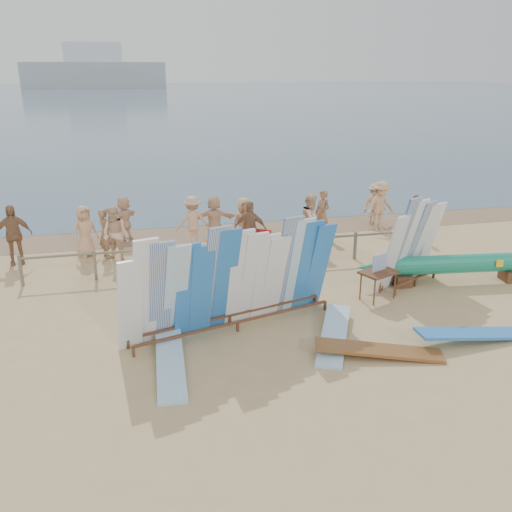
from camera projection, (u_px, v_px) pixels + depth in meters
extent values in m
plane|color=tan|center=(254.00, 309.00, 13.78)|extent=(160.00, 160.00, 0.00)
cube|color=#3F5A70|center=(137.00, 95.00, 131.67)|extent=(320.00, 240.00, 0.02)
cube|color=#84664A|center=(212.00, 231.00, 20.41)|extent=(40.00, 2.60, 0.01)
cube|color=#999EA3|center=(95.00, 75.00, 175.69)|extent=(45.00, 8.00, 8.00)
cube|color=silver|center=(93.00, 52.00, 173.41)|extent=(18.00, 6.00, 6.00)
cube|color=#6F6654|center=(232.00, 244.00, 16.29)|extent=(12.00, 0.06, 0.06)
cube|color=#6F6654|center=(21.00, 271.00, 15.12)|extent=(0.08, 0.08, 0.90)
cube|color=#6F6654|center=(95.00, 265.00, 15.55)|extent=(0.08, 0.08, 0.90)
cube|color=#6F6654|center=(165.00, 260.00, 15.97)|extent=(0.08, 0.08, 0.90)
cube|color=#6F6654|center=(232.00, 255.00, 16.40)|extent=(0.08, 0.08, 0.90)
cube|color=#6F6654|center=(295.00, 250.00, 16.83)|extent=(0.08, 0.08, 0.90)
cube|color=#6F6654|center=(355.00, 246.00, 17.25)|extent=(0.08, 0.08, 0.90)
cube|color=#6F6654|center=(412.00, 242.00, 17.68)|extent=(0.08, 0.08, 0.90)
cube|color=brown|center=(238.00, 322.00, 12.52)|extent=(4.78, 1.38, 0.06)
cube|color=brown|center=(230.00, 315.00, 12.87)|extent=(4.78, 1.38, 0.06)
cube|color=white|center=(130.00, 306.00, 11.33)|extent=(0.66, 0.71, 2.18)
cube|color=white|center=(145.00, 293.00, 11.41)|extent=(0.70, 0.85, 2.60)
cube|color=silver|center=(161.00, 293.00, 11.58)|extent=(0.71, 0.87, 2.49)
cube|color=#8EC4E4|center=(176.00, 293.00, 11.75)|extent=(0.72, 0.94, 2.37)
cube|color=blue|center=(187.00, 291.00, 11.88)|extent=(0.66, 0.69, 2.33)
cube|color=blue|center=(201.00, 290.00, 12.05)|extent=(0.65, 0.67, 2.23)
cube|color=silver|center=(215.00, 279.00, 12.13)|extent=(0.71, 0.90, 2.64)
cube|color=blue|center=(225.00, 279.00, 12.27)|extent=(0.71, 0.87, 2.54)
cube|color=white|center=(239.00, 278.00, 12.43)|extent=(0.68, 0.78, 2.46)
cube|color=white|center=(252.00, 278.00, 12.61)|extent=(0.69, 0.82, 2.35)
cube|color=white|center=(265.00, 277.00, 12.77)|extent=(0.67, 0.76, 2.27)
cube|color=white|center=(274.00, 277.00, 12.91)|extent=(0.68, 0.79, 2.16)
cube|color=silver|center=(286.00, 266.00, 12.99)|extent=(0.69, 0.82, 2.61)
cube|color=#8EC4E4|center=(298.00, 266.00, 13.16)|extent=(0.68, 0.79, 2.51)
cube|color=blue|center=(307.00, 266.00, 13.29)|extent=(0.67, 0.75, 2.42)
cube|color=blue|center=(318.00, 266.00, 13.46)|extent=(0.70, 0.84, 2.30)
cube|color=brown|center=(415.00, 278.00, 15.14)|extent=(1.72, 0.97, 0.06)
cube|color=brown|center=(402.00, 274.00, 15.44)|extent=(1.72, 0.97, 0.06)
cube|color=white|center=(393.00, 254.00, 14.44)|extent=(0.74, 0.76, 2.22)
cube|color=silver|center=(401.00, 244.00, 14.60)|extent=(0.81, 0.89, 2.65)
cube|color=white|center=(409.00, 243.00, 14.85)|extent=(0.82, 0.90, 2.54)
cube|color=silver|center=(416.00, 242.00, 15.10)|extent=(0.83, 0.92, 2.43)
cube|color=white|center=(422.00, 242.00, 15.30)|extent=(0.83, 0.93, 2.32)
cube|color=white|center=(429.00, 240.00, 15.54)|extent=(0.75, 0.77, 2.26)
cube|color=brown|center=(402.00, 280.00, 15.25)|extent=(0.51, 0.59, 0.32)
cube|color=brown|center=(510.00, 275.00, 15.59)|extent=(0.51, 0.59, 0.32)
cylinder|color=#1A8F6E|center=(458.00, 264.00, 15.29)|extent=(3.99, 0.99, 0.54)
cone|color=#1A8F6E|center=(375.00, 267.00, 15.03)|extent=(1.13, 0.62, 0.50)
cube|color=yellow|center=(500.00, 263.00, 15.13)|extent=(0.20, 0.04, 0.20)
cube|color=brown|center=(379.00, 272.00, 14.14)|extent=(1.12, 0.98, 0.06)
cube|color=white|center=(380.00, 262.00, 14.05)|extent=(0.47, 0.22, 0.44)
cube|color=blue|center=(472.00, 341.00, 12.17)|extent=(2.70, 0.57, 0.36)
cube|color=brown|center=(378.00, 356.00, 11.52)|extent=(2.75, 1.30, 0.27)
cube|color=#8EC4E4|center=(334.00, 339.00, 12.24)|extent=(1.67, 2.68, 0.25)
cube|color=#8EC4E4|center=(171.00, 368.00, 11.06)|extent=(0.68, 2.72, 0.21)
cube|color=red|center=(260.00, 249.00, 17.36)|extent=(0.76, 0.74, 0.05)
cube|color=red|center=(262.00, 238.00, 17.48)|extent=(0.56, 0.45, 0.56)
cube|color=red|center=(256.00, 246.00, 17.55)|extent=(0.82, 0.81, 0.06)
cube|color=red|center=(250.00, 235.00, 17.62)|extent=(0.62, 0.49, 0.61)
cube|color=red|center=(302.00, 239.00, 17.70)|extent=(0.65, 0.80, 0.51)
cube|color=red|center=(297.00, 228.00, 17.81)|extent=(0.45, 0.30, 0.32)
imported|color=tan|center=(375.00, 204.00, 21.04)|extent=(1.13, 0.68, 1.63)
imported|color=beige|center=(115.00, 234.00, 16.97)|extent=(0.93, 0.86, 1.77)
imported|color=#8C6042|center=(250.00, 229.00, 17.44)|extent=(1.15, 0.84, 1.81)
imported|color=beige|center=(124.00, 219.00, 19.03)|extent=(1.31, 1.46, 1.61)
imported|color=beige|center=(311.00, 221.00, 18.24)|extent=(0.90, 0.98, 1.87)
imported|color=tan|center=(381.00, 206.00, 20.23)|extent=(1.30, 0.83, 1.88)
imported|color=#8C6042|center=(105.00, 234.00, 17.31)|extent=(0.50, 0.66, 1.61)
imported|color=tan|center=(193.00, 221.00, 18.46)|extent=(1.15, 0.54, 1.74)
imported|color=#8C6042|center=(322.00, 213.00, 19.56)|extent=(0.59, 0.71, 1.70)
imported|color=beige|center=(214.00, 219.00, 18.85)|extent=(1.62, 0.79, 1.67)
imported|color=tan|center=(85.00, 231.00, 17.47)|extent=(0.91, 0.74, 1.68)
imported|color=#8C6042|center=(13.00, 235.00, 16.70)|extent=(1.17, 0.67, 1.88)
imported|color=#8C6042|center=(415.00, 217.00, 19.39)|extent=(0.65, 1.00, 1.57)
imported|color=tan|center=(244.00, 224.00, 18.05)|extent=(0.93, 0.55, 1.79)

